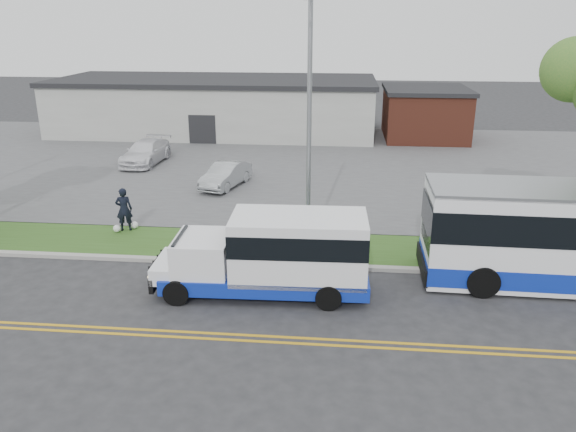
# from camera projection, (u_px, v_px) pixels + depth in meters

# --- Properties ---
(ground) EXTENTS (140.00, 140.00, 0.00)m
(ground) POSITION_uv_depth(u_px,v_px,m) (220.00, 277.00, 20.30)
(ground) COLOR #28282B
(ground) RESTS_ON ground
(lane_line_north) EXTENTS (70.00, 0.12, 0.01)m
(lane_line_north) POSITION_uv_depth(u_px,v_px,m) (193.00, 332.00, 16.68)
(lane_line_north) COLOR gold
(lane_line_north) RESTS_ON ground
(lane_line_south) EXTENTS (70.00, 0.12, 0.01)m
(lane_line_south) POSITION_uv_depth(u_px,v_px,m) (190.00, 338.00, 16.40)
(lane_line_south) COLOR gold
(lane_line_south) RESTS_ON ground
(curb) EXTENTS (80.00, 0.30, 0.15)m
(curb) POSITION_uv_depth(u_px,v_px,m) (226.00, 262.00, 21.30)
(curb) COLOR #9E9B93
(curb) RESTS_ON ground
(verge) EXTENTS (80.00, 3.30, 0.10)m
(verge) POSITION_uv_depth(u_px,v_px,m) (235.00, 245.00, 23.00)
(verge) COLOR #30501A
(verge) RESTS_ON ground
(parking_lot) EXTENTS (80.00, 25.00, 0.10)m
(parking_lot) POSITION_uv_depth(u_px,v_px,m) (275.00, 162.00, 36.24)
(parking_lot) COLOR #4C4C4F
(parking_lot) RESTS_ON ground
(commercial_building) EXTENTS (25.40, 10.40, 4.35)m
(commercial_building) POSITION_uv_depth(u_px,v_px,m) (216.00, 105.00, 45.46)
(commercial_building) COLOR #9E9E99
(commercial_building) RESTS_ON ground
(brick_wing) EXTENTS (6.30, 7.30, 3.90)m
(brick_wing) POSITION_uv_depth(u_px,v_px,m) (425.00, 113.00, 43.09)
(brick_wing) COLOR brown
(brick_wing) RESTS_ON ground
(streetlight_near) EXTENTS (0.35, 1.53, 9.50)m
(streetlight_near) POSITION_uv_depth(u_px,v_px,m) (309.00, 121.00, 20.84)
(streetlight_near) COLOR gray
(streetlight_near) RESTS_ON verge
(shuttle_bus) EXTENTS (7.30, 2.63, 2.77)m
(shuttle_bus) POSITION_uv_depth(u_px,v_px,m) (277.00, 252.00, 18.65)
(shuttle_bus) COLOR #0F29A3
(shuttle_bus) RESTS_ON ground
(pedestrian) EXTENTS (0.79, 0.62, 1.92)m
(pedestrian) POSITION_uv_depth(u_px,v_px,m) (124.00, 209.00, 24.16)
(pedestrian) COLOR black
(pedestrian) RESTS_ON verge
(parked_car_a) EXTENTS (2.41, 4.22, 1.32)m
(parked_car_a) POSITION_uv_depth(u_px,v_px,m) (226.00, 175.00, 30.61)
(parked_car_a) COLOR #A0A4A7
(parked_car_a) RESTS_ON parking_lot
(parked_car_b) EXTENTS (2.31, 5.05, 1.43)m
(parked_car_b) POSITION_uv_depth(u_px,v_px,m) (146.00, 152.00, 35.58)
(parked_car_b) COLOR white
(parked_car_b) RESTS_ON parking_lot
(grocery_bag_left) EXTENTS (0.32, 0.32, 0.32)m
(grocery_bag_left) POSITION_uv_depth(u_px,v_px,m) (117.00, 228.00, 24.22)
(grocery_bag_left) COLOR white
(grocery_bag_left) RESTS_ON verge
(grocery_bag_right) EXTENTS (0.32, 0.32, 0.32)m
(grocery_bag_right) POSITION_uv_depth(u_px,v_px,m) (135.00, 225.00, 24.63)
(grocery_bag_right) COLOR white
(grocery_bag_right) RESTS_ON verge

